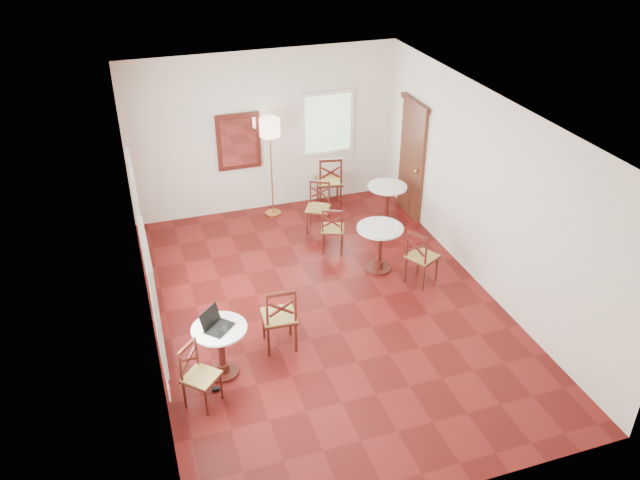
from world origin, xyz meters
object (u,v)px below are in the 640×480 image
Objects in this scene: cafe_table_near at (221,345)px; chair_mid_a at (333,229)px; mouse at (217,332)px; chair_mid_b at (421,257)px; cafe_table_mid at (379,244)px; chair_back_b at (318,207)px; floor_lamp at (270,134)px; laptop at (215,324)px; chair_near_b at (200,376)px; power_adapter at (215,389)px; chair_near_a at (279,317)px; water_glass at (225,330)px; navy_mug at (213,319)px; cafe_table_back at (387,200)px; chair_back_a at (329,181)px.

chair_mid_a reaches higher than cafe_table_near.
chair_mid_b is at bearing 38.31° from mouse.
chair_mid_a reaches higher than cafe_table_mid.
chair_mid_b is at bearing -36.32° from chair_back_b.
chair_mid_b is at bearing -61.51° from floor_lamp.
chair_mid_a is at bearing 0.95° from laptop.
laptop is 5.25× the size of mouse.
chair_near_b is at bearing -128.22° from cafe_table_near.
chair_mid_b is 2.33m from chair_back_b.
laptop is at bearing 69.01° from power_adapter.
chair_near_a is 10.30× the size of water_glass.
navy_mug is at bearing -99.18° from chair_back_b.
laptop reaches higher than mouse.
chair_near_a is 0.53× the size of floor_lamp.
mouse is at bearing 166.19° from water_glass.
power_adapter is (-3.03, -1.96, -0.47)m from cafe_table_mid.
chair_back_b is at bearing 173.29° from cafe_table_back.
chair_mid_b is 10.85× the size of mouse.
chair_back_b reaches higher than water_glass.
chair_mid_b reaches higher than cafe_table_mid.
chair_mid_b is 3.55m from water_glass.
chair_near_b is 0.62m from water_glass.
chair_near_b reaches higher than chair_mid_a.
cafe_table_back is at bearing 38.79° from navy_mug.
laptop is (-0.04, 0.02, 0.34)m from cafe_table_near.
floor_lamp is 16.61× the size of navy_mug.
water_glass is (0.09, -0.02, 0.03)m from mouse.
floor_lamp reaches higher than chair_near_b.
chair_mid_a is 0.77m from chair_back_b.
mouse is at bearing -148.64° from cafe_table_mid.
mouse reaches higher than cafe_table_near.
cafe_table_mid is at bearing -64.97° from floor_lamp.
chair_near_a is 1.18× the size of chair_mid_a.
chair_near_a is at bearing -145.97° from cafe_table_mid.
chair_near_b is at bearing -114.78° from floor_lamp.
chair_near_b is (-1.19, -0.74, -0.07)m from chair_near_a.
chair_near_b reaches higher than navy_mug.
chair_mid_a is at bearing 48.36° from water_glass.
chair_near_b reaches higher than cafe_table_near.
cafe_table_mid is 3.37m from laptop.
water_glass is (0.05, -0.13, 0.33)m from cafe_table_near.
water_glass reaches higher than navy_mug.
chair_mid_b is (-0.27, -1.97, -0.00)m from cafe_table_back.
cafe_table_mid is 8.03× the size of power_adapter.
cafe_table_near is 0.36m from navy_mug.
power_adapter is (-0.21, -0.16, -0.77)m from water_glass.
cafe_table_back is 4.83m from water_glass.
chair_back_a reaches higher than cafe_table_back.
chair_mid_a is 7.39× the size of navy_mug.
mouse is (-1.79, -4.19, -0.84)m from floor_lamp.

